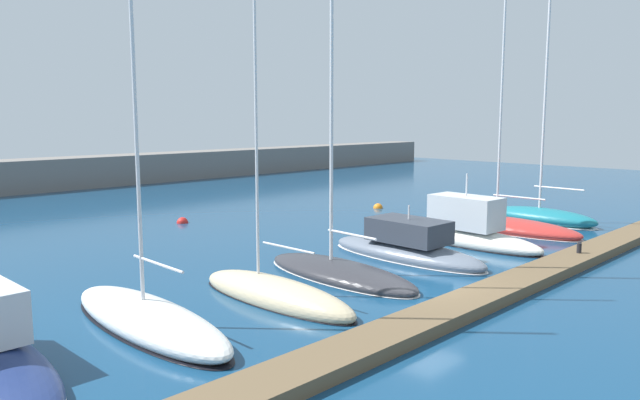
{
  "coord_description": "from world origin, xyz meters",
  "views": [
    {
      "loc": [
        -17.59,
        -12.11,
        6.28
      ],
      "look_at": [
        1.34,
        6.49,
        2.62
      ],
      "focal_mm": 33.82,
      "sensor_mm": 36.0,
      "label": 1
    }
  ],
  "objects_px": {
    "sailboat_white_third": "(148,319)",
    "dock_bollard": "(579,248)",
    "mooring_buoy_orange": "(378,208)",
    "sailboat_teal_ninth": "(541,216)",
    "mooring_buoy_red": "(182,223)",
    "sailboat_sand_fourth": "(275,294)",
    "motorboat_ivory_seventh": "(465,230)",
    "sailboat_red_eighth": "(504,226)",
    "sailboat_charcoal_fifth": "(339,271)",
    "motorboat_slate_sixth": "(406,248)"
  },
  "relations": [
    {
      "from": "sailboat_charcoal_fifth",
      "to": "sailboat_white_third",
      "type": "bearing_deg",
      "value": 92.84
    },
    {
      "from": "mooring_buoy_red",
      "to": "sailboat_white_third",
      "type": "bearing_deg",
      "value": -125.9
    },
    {
      "from": "motorboat_slate_sixth",
      "to": "mooring_buoy_red",
      "type": "height_order",
      "value": "motorboat_slate_sixth"
    },
    {
      "from": "motorboat_ivory_seventh",
      "to": "sailboat_red_eighth",
      "type": "relative_size",
      "value": 0.47
    },
    {
      "from": "sailboat_white_third",
      "to": "sailboat_charcoal_fifth",
      "type": "distance_m",
      "value": 8.36
    },
    {
      "from": "mooring_buoy_orange",
      "to": "dock_bollard",
      "type": "distance_m",
      "value": 17.29
    },
    {
      "from": "sailboat_white_third",
      "to": "sailboat_charcoal_fifth",
      "type": "xyz_separation_m",
      "value": [
        8.36,
        -0.1,
        -0.07
      ]
    },
    {
      "from": "sailboat_charcoal_fifth",
      "to": "mooring_buoy_red",
      "type": "distance_m",
      "value": 15.21
    },
    {
      "from": "sailboat_red_eighth",
      "to": "mooring_buoy_red",
      "type": "bearing_deg",
      "value": 37.41
    },
    {
      "from": "sailboat_red_eighth",
      "to": "mooring_buoy_red",
      "type": "height_order",
      "value": "sailboat_red_eighth"
    },
    {
      "from": "sailboat_red_eighth",
      "to": "dock_bollard",
      "type": "height_order",
      "value": "sailboat_red_eighth"
    },
    {
      "from": "motorboat_ivory_seventh",
      "to": "mooring_buoy_orange",
      "type": "height_order",
      "value": "motorboat_ivory_seventh"
    },
    {
      "from": "motorboat_slate_sixth",
      "to": "motorboat_ivory_seventh",
      "type": "bearing_deg",
      "value": -92.13
    },
    {
      "from": "sailboat_white_third",
      "to": "dock_bollard",
      "type": "height_order",
      "value": "sailboat_white_third"
    },
    {
      "from": "sailboat_sand_fourth",
      "to": "motorboat_ivory_seventh",
      "type": "distance_m",
      "value": 12.89
    },
    {
      "from": "sailboat_charcoal_fifth",
      "to": "motorboat_ivory_seventh",
      "type": "height_order",
      "value": "sailboat_charcoal_fifth"
    },
    {
      "from": "sailboat_charcoal_fifth",
      "to": "sailboat_red_eighth",
      "type": "height_order",
      "value": "sailboat_red_eighth"
    },
    {
      "from": "sailboat_teal_ninth",
      "to": "dock_bollard",
      "type": "distance_m",
      "value": 10.02
    },
    {
      "from": "sailboat_red_eighth",
      "to": "mooring_buoy_red",
      "type": "relative_size",
      "value": 25.78
    },
    {
      "from": "sailboat_charcoal_fifth",
      "to": "motorboat_ivory_seventh",
      "type": "relative_size",
      "value": 1.96
    },
    {
      "from": "sailboat_charcoal_fifth",
      "to": "mooring_buoy_red",
      "type": "height_order",
      "value": "sailboat_charcoal_fifth"
    },
    {
      "from": "dock_bollard",
      "to": "sailboat_teal_ninth",
      "type": "bearing_deg",
      "value": 33.28
    },
    {
      "from": "sailboat_teal_ninth",
      "to": "mooring_buoy_orange",
      "type": "distance_m",
      "value": 10.92
    },
    {
      "from": "sailboat_white_third",
      "to": "dock_bollard",
      "type": "xyz_separation_m",
      "value": [
        17.53,
        -5.87,
        0.31
      ]
    },
    {
      "from": "sailboat_teal_ninth",
      "to": "motorboat_slate_sixth",
      "type": "bearing_deg",
      "value": 91.0
    },
    {
      "from": "sailboat_red_eighth",
      "to": "motorboat_ivory_seventh",
      "type": "bearing_deg",
      "value": 94.33
    },
    {
      "from": "motorboat_slate_sixth",
      "to": "sailboat_teal_ninth",
      "type": "distance_m",
      "value": 13.07
    },
    {
      "from": "motorboat_ivory_seventh",
      "to": "dock_bollard",
      "type": "height_order",
      "value": "motorboat_ivory_seventh"
    },
    {
      "from": "sailboat_red_eighth",
      "to": "mooring_buoy_red",
      "type": "distance_m",
      "value": 18.65
    },
    {
      "from": "sailboat_charcoal_fifth",
      "to": "sailboat_red_eighth",
      "type": "relative_size",
      "value": 0.93
    },
    {
      "from": "sailboat_sand_fourth",
      "to": "mooring_buoy_orange",
      "type": "distance_m",
      "value": 22.01
    },
    {
      "from": "mooring_buoy_red",
      "to": "sailboat_sand_fourth",
      "type": "bearing_deg",
      "value": -112.03
    },
    {
      "from": "sailboat_red_eighth",
      "to": "dock_bollard",
      "type": "bearing_deg",
      "value": 143.29
    },
    {
      "from": "motorboat_ivory_seventh",
      "to": "sailboat_charcoal_fifth",
      "type": "bearing_deg",
      "value": 91.31
    },
    {
      "from": "sailboat_charcoal_fifth",
      "to": "sailboat_teal_ninth",
      "type": "height_order",
      "value": "sailboat_charcoal_fifth"
    },
    {
      "from": "sailboat_sand_fourth",
      "to": "sailboat_white_third",
      "type": "bearing_deg",
      "value": 81.41
    },
    {
      "from": "sailboat_red_eighth",
      "to": "sailboat_white_third",
      "type": "bearing_deg",
      "value": 90.51
    },
    {
      "from": "sailboat_white_third",
      "to": "sailboat_red_eighth",
      "type": "height_order",
      "value": "sailboat_red_eighth"
    },
    {
      "from": "sailboat_white_third",
      "to": "sailboat_sand_fourth",
      "type": "bearing_deg",
      "value": -96.46
    },
    {
      "from": "mooring_buoy_orange",
      "to": "sailboat_sand_fourth",
      "type": "bearing_deg",
      "value": -150.22
    },
    {
      "from": "sailboat_white_third",
      "to": "mooring_buoy_red",
      "type": "distance_m",
      "value": 18.41
    },
    {
      "from": "sailboat_charcoal_fifth",
      "to": "sailboat_red_eighth",
      "type": "distance_m",
      "value": 13.63
    },
    {
      "from": "motorboat_slate_sixth",
      "to": "sailboat_white_third",
      "type": "bearing_deg",
      "value": 91.22
    },
    {
      "from": "sailboat_white_third",
      "to": "mooring_buoy_orange",
      "type": "xyz_separation_m",
      "value": [
        23.61,
        10.3,
        -0.31
      ]
    },
    {
      "from": "mooring_buoy_orange",
      "to": "dock_bollard",
      "type": "height_order",
      "value": "dock_bollard"
    },
    {
      "from": "sailboat_sand_fourth",
      "to": "sailboat_red_eighth",
      "type": "relative_size",
      "value": 0.83
    },
    {
      "from": "sailboat_white_third",
      "to": "mooring_buoy_orange",
      "type": "relative_size",
      "value": 21.56
    },
    {
      "from": "sailboat_sand_fourth",
      "to": "mooring_buoy_red",
      "type": "bearing_deg",
      "value": -22.57
    },
    {
      "from": "sailboat_sand_fourth",
      "to": "motorboat_slate_sixth",
      "type": "relative_size",
      "value": 1.77
    },
    {
      "from": "sailboat_teal_ninth",
      "to": "mooring_buoy_red",
      "type": "relative_size",
      "value": 20.0
    }
  ]
}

